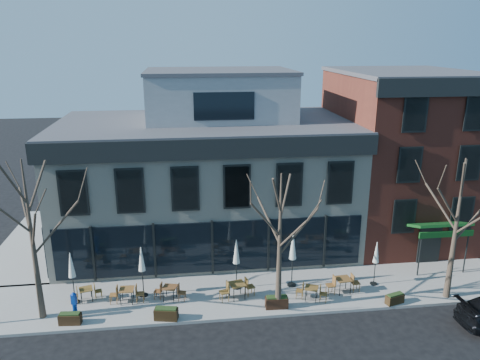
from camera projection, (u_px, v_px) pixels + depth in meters
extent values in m
plane|color=black|center=(213.00, 277.00, 26.83)|extent=(120.00, 120.00, 0.00)
cube|color=gray|center=(276.00, 291.00, 25.16)|extent=(33.50, 4.70, 0.15)
cube|color=gray|center=(38.00, 243.00, 31.16)|extent=(4.50, 12.00, 0.15)
cube|color=beige|center=(206.00, 185.00, 30.42)|extent=(18.00, 10.00, 8.00)
cube|color=#47474C|center=(205.00, 123.00, 29.25)|extent=(18.30, 10.30, 0.30)
cube|color=black|center=(211.00, 149.00, 24.53)|extent=(18.30, 0.25, 1.10)
cube|color=black|center=(55.00, 134.00, 28.30)|extent=(0.25, 10.30, 1.10)
cube|color=black|center=(212.00, 247.00, 26.23)|extent=(17.20, 0.12, 3.00)
cube|color=black|center=(62.00, 227.00, 28.99)|extent=(0.12, 7.50, 3.00)
cube|color=gray|center=(219.00, 96.00, 29.87)|extent=(9.00, 6.50, 3.00)
cube|color=brown|center=(398.00, 156.00, 31.55)|extent=(8.00, 10.00, 11.00)
cube|color=#47474C|center=(407.00, 72.00, 29.95)|extent=(8.20, 10.20, 0.25)
cube|color=black|center=(450.00, 87.00, 25.22)|extent=(8.20, 0.25, 1.00)
cube|color=#0E3E14|center=(440.00, 225.00, 26.75)|extent=(3.20, 1.66, 0.67)
cube|color=black|center=(429.00, 245.00, 27.99)|extent=(1.40, 0.10, 2.50)
cone|color=#382B21|center=(33.00, 242.00, 21.58)|extent=(0.34, 0.34, 7.92)
cylinder|color=#382B21|center=(56.00, 228.00, 21.72)|extent=(2.23, 0.50, 2.48)
cylinder|color=#382B21|center=(26.00, 214.00, 22.15)|extent=(1.03, 2.05, 2.14)
cylinder|color=#382B21|center=(6.00, 214.00, 20.74)|extent=(1.80, 0.75, 2.21)
cylinder|color=#382B21|center=(34.00, 231.00, 20.45)|extent=(1.03, 2.04, 2.28)
cone|color=#382B21|center=(280.00, 244.00, 22.43)|extent=(0.34, 0.34, 7.04)
cylinder|color=#382B21|center=(298.00, 232.00, 22.56)|extent=(2.00, 0.46, 2.21)
cylinder|color=#382B21|center=(268.00, 220.00, 22.93)|extent=(0.93, 1.84, 1.91)
cylinder|color=#382B21|center=(266.00, 220.00, 21.68)|extent=(1.61, 0.68, 1.97)
cylinder|color=#382B21|center=(292.00, 234.00, 21.42)|extent=(0.93, 1.83, 2.03)
cone|color=#382B21|center=(456.00, 230.00, 23.45)|extent=(0.34, 0.34, 7.48)
cylinder|color=#382B21|center=(474.00, 218.00, 23.58)|extent=(2.12, 0.48, 2.35)
cylinder|color=#382B21|center=(440.00, 206.00, 23.98)|extent=(0.98, 1.94, 2.03)
cylinder|color=#382B21|center=(448.00, 206.00, 22.66)|extent=(1.71, 0.71, 2.09)
cylinder|color=#382B21|center=(477.00, 220.00, 22.38)|extent=(0.98, 1.94, 2.16)
cylinder|color=navy|center=(75.00, 311.00, 22.56)|extent=(0.21, 0.21, 0.74)
cube|color=navy|center=(74.00, 299.00, 22.38)|extent=(0.28, 0.25, 0.53)
cone|color=navy|center=(73.00, 293.00, 22.29)|extent=(0.27, 0.27, 0.13)
cube|color=brown|center=(86.00, 289.00, 23.94)|extent=(0.79, 0.79, 0.04)
cylinder|color=black|center=(82.00, 298.00, 23.71)|extent=(0.04, 0.04, 0.66)
cylinder|color=black|center=(92.00, 296.00, 23.91)|extent=(0.04, 0.04, 0.66)
cylinder|color=black|center=(81.00, 293.00, 24.16)|extent=(0.04, 0.04, 0.66)
cylinder|color=black|center=(91.00, 291.00, 24.36)|extent=(0.04, 0.04, 0.66)
cube|color=brown|center=(127.00, 289.00, 23.76)|extent=(0.74, 0.74, 0.04)
cylinder|color=black|center=(120.00, 299.00, 23.57)|extent=(0.04, 0.04, 0.74)
cylinder|color=black|center=(132.00, 299.00, 23.62)|extent=(0.04, 0.04, 0.74)
cylinder|color=black|center=(122.00, 293.00, 24.12)|extent=(0.04, 0.04, 0.74)
cylinder|color=black|center=(133.00, 293.00, 24.16)|extent=(0.04, 0.04, 0.74)
cube|color=brown|center=(170.00, 287.00, 24.03)|extent=(0.83, 0.83, 0.04)
cylinder|color=black|center=(163.00, 296.00, 23.91)|extent=(0.04, 0.04, 0.70)
cylinder|color=black|center=(174.00, 296.00, 23.84)|extent=(0.04, 0.04, 0.70)
cylinder|color=black|center=(166.00, 290.00, 24.43)|extent=(0.04, 0.04, 0.70)
cylinder|color=black|center=(176.00, 291.00, 24.36)|extent=(0.04, 0.04, 0.70)
cube|color=brown|center=(237.00, 284.00, 24.15)|extent=(0.95, 0.95, 0.04)
cylinder|color=black|center=(234.00, 295.00, 23.88)|extent=(0.04, 0.04, 0.80)
cylinder|color=black|center=(245.00, 293.00, 24.11)|extent=(0.04, 0.04, 0.80)
cylinder|color=black|center=(229.00, 289.00, 24.43)|extent=(0.04, 0.04, 0.80)
cylinder|color=black|center=(240.00, 287.00, 24.66)|extent=(0.04, 0.04, 0.80)
cube|color=brown|center=(312.00, 288.00, 24.02)|extent=(0.86, 0.86, 0.04)
cylinder|color=black|center=(306.00, 296.00, 23.95)|extent=(0.04, 0.04, 0.68)
cylinder|color=black|center=(316.00, 297.00, 23.81)|extent=(0.04, 0.04, 0.68)
cylinder|color=black|center=(307.00, 290.00, 24.43)|extent=(0.04, 0.04, 0.68)
cylinder|color=black|center=(317.00, 292.00, 24.30)|extent=(0.04, 0.04, 0.68)
cube|color=brown|center=(343.00, 279.00, 24.70)|extent=(0.81, 0.81, 0.04)
cylinder|color=black|center=(340.00, 289.00, 24.47)|extent=(0.04, 0.04, 0.78)
cylinder|color=black|center=(351.00, 288.00, 24.59)|extent=(0.04, 0.04, 0.78)
cylinder|color=black|center=(335.00, 283.00, 25.04)|extent=(0.04, 0.04, 0.78)
cylinder|color=black|center=(346.00, 282.00, 25.15)|extent=(0.04, 0.04, 0.78)
cylinder|color=black|center=(75.00, 302.00, 23.96)|extent=(0.44, 0.44, 0.06)
cylinder|color=black|center=(73.00, 283.00, 23.65)|extent=(0.05, 0.05, 2.22)
cone|color=silver|center=(71.00, 265.00, 23.35)|extent=(0.36, 0.36, 1.31)
cylinder|color=black|center=(144.00, 295.00, 24.60)|extent=(0.44, 0.44, 0.06)
cylinder|color=black|center=(143.00, 277.00, 24.28)|extent=(0.05, 0.05, 2.22)
cone|color=silver|center=(141.00, 259.00, 23.99)|extent=(0.36, 0.36, 1.31)
cylinder|color=black|center=(236.00, 287.00, 25.35)|extent=(0.45, 0.45, 0.06)
cylinder|color=black|center=(236.00, 269.00, 25.03)|extent=(0.05, 0.05, 2.27)
cone|color=beige|center=(236.00, 251.00, 24.73)|extent=(0.37, 0.37, 1.34)
cylinder|color=black|center=(292.00, 285.00, 25.60)|extent=(0.49, 0.49, 0.07)
cylinder|color=black|center=(292.00, 265.00, 25.25)|extent=(0.06, 0.06, 2.45)
cone|color=silver|center=(293.00, 246.00, 24.93)|extent=(0.40, 0.40, 1.45)
cylinder|color=black|center=(374.00, 284.00, 25.74)|extent=(0.40, 0.40, 0.05)
cylinder|color=black|center=(375.00, 268.00, 25.46)|extent=(0.05, 0.05, 2.01)
cone|color=beige|center=(376.00, 252.00, 25.19)|extent=(0.33, 0.33, 1.19)
cube|color=black|center=(70.00, 319.00, 22.09)|extent=(1.06, 0.50, 0.51)
cube|color=#1E3314|center=(70.00, 314.00, 22.01)|extent=(0.95, 0.41, 0.08)
cube|color=black|center=(166.00, 314.00, 22.44)|extent=(1.19, 0.65, 0.56)
cube|color=#1E3314|center=(166.00, 309.00, 22.35)|extent=(1.06, 0.54, 0.09)
cube|color=black|center=(277.00, 303.00, 23.42)|extent=(1.15, 0.49, 0.57)
cube|color=#1E3314|center=(277.00, 297.00, 23.33)|extent=(1.03, 0.40, 0.09)
cube|color=black|center=(395.00, 299.00, 23.82)|extent=(1.03, 0.65, 0.48)
cube|color=#1E3314|center=(395.00, 294.00, 23.74)|extent=(0.92, 0.54, 0.08)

